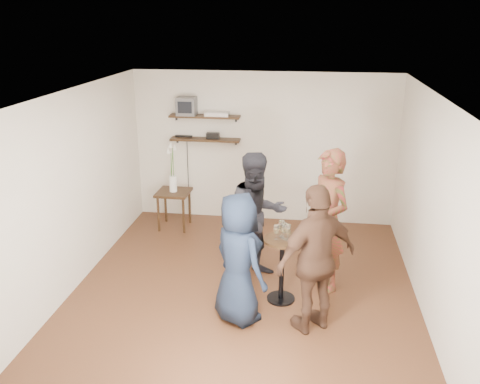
% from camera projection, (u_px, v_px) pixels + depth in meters
% --- Properties ---
extents(room, '(4.58, 5.08, 2.68)m').
position_uv_depth(room, '(245.00, 197.00, 6.40)').
color(room, '#4D2618').
rests_on(room, ground).
extents(shelf_upper, '(1.20, 0.25, 0.04)m').
position_uv_depth(shelf_upper, '(205.00, 116.00, 8.57)').
color(shelf_upper, black).
rests_on(shelf_upper, room).
extents(shelf_lower, '(1.20, 0.25, 0.04)m').
position_uv_depth(shelf_lower, '(205.00, 139.00, 8.70)').
color(shelf_lower, black).
rests_on(shelf_lower, room).
extents(crt_monitor, '(0.32, 0.30, 0.30)m').
position_uv_depth(crt_monitor, '(187.00, 106.00, 8.55)').
color(crt_monitor, '#59595B').
rests_on(crt_monitor, shelf_upper).
extents(dvd_deck, '(0.40, 0.24, 0.06)m').
position_uv_depth(dvd_deck, '(217.00, 114.00, 8.52)').
color(dvd_deck, silver).
rests_on(dvd_deck, shelf_upper).
extents(radio, '(0.22, 0.10, 0.10)m').
position_uv_depth(radio, '(213.00, 136.00, 8.66)').
color(radio, black).
rests_on(radio, shelf_lower).
extents(power_strip, '(0.30, 0.05, 0.03)m').
position_uv_depth(power_strip, '(184.00, 136.00, 8.79)').
color(power_strip, black).
rests_on(power_strip, shelf_lower).
extents(side_table, '(0.56, 0.56, 0.65)m').
position_uv_depth(side_table, '(174.00, 197.00, 8.61)').
color(side_table, black).
rests_on(side_table, room).
extents(vase_lilies, '(0.18, 0.19, 0.88)m').
position_uv_depth(vase_lilies, '(173.00, 176.00, 8.48)').
color(vase_lilies, white).
rests_on(vase_lilies, side_table).
extents(drinks_table, '(0.47, 0.47, 0.86)m').
position_uv_depth(drinks_table, '(282.00, 261.00, 6.38)').
color(drinks_table, black).
rests_on(drinks_table, room).
extents(wine_glass_fl, '(0.06, 0.06, 0.19)m').
position_uv_depth(wine_glass_fl, '(276.00, 230.00, 6.21)').
color(wine_glass_fl, silver).
rests_on(wine_glass_fl, drinks_table).
extents(wine_glass_fr, '(0.07, 0.07, 0.20)m').
position_uv_depth(wine_glass_fr, '(288.00, 230.00, 6.20)').
color(wine_glass_fr, silver).
rests_on(wine_glass_fr, drinks_table).
extents(wine_glass_bl, '(0.07, 0.07, 0.22)m').
position_uv_depth(wine_glass_bl, '(282.00, 226.00, 6.28)').
color(wine_glass_bl, silver).
rests_on(wine_glass_bl, drinks_table).
extents(wine_glass_br, '(0.07, 0.07, 0.21)m').
position_uv_depth(wine_glass_br, '(284.00, 228.00, 6.22)').
color(wine_glass_br, silver).
rests_on(wine_glass_br, drinks_table).
extents(person_plaid, '(0.79, 0.83, 1.91)m').
position_uv_depth(person_plaid, '(327.00, 221.00, 6.57)').
color(person_plaid, '#B3142C').
rests_on(person_plaid, room).
extents(person_dark, '(1.10, 1.04, 1.79)m').
position_uv_depth(person_dark, '(257.00, 217.00, 6.86)').
color(person_dark, black).
rests_on(person_dark, room).
extents(person_navy, '(0.92, 0.91, 1.60)m').
position_uv_depth(person_navy, '(238.00, 259.00, 5.88)').
color(person_navy, '#151D2F').
rests_on(person_navy, room).
extents(person_brown, '(1.09, 0.96, 1.77)m').
position_uv_depth(person_brown, '(317.00, 259.00, 5.69)').
color(person_brown, '#452B1D').
rests_on(person_brown, room).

